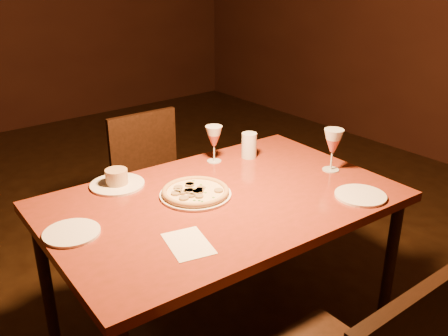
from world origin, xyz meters
TOP-DOWN VIEW (x-y plane):
  - floor at (0.00, 0.00)m, footprint 7.00×7.00m
  - dining_table at (0.12, -0.28)m, footprint 1.45×0.97m
  - chair_far at (0.29, 0.53)m, footprint 0.43×0.43m
  - pizza_plate at (0.04, -0.20)m, footprint 0.29×0.29m
  - ramekin_saucer at (-0.16, 0.09)m, footprint 0.23×0.23m
  - wine_glass_far at (0.33, 0.04)m, footprint 0.08×0.08m
  - wine_glass_right at (0.68, -0.38)m, footprint 0.09×0.09m
  - water_tumbler at (0.50, -0.02)m, footprint 0.07×0.07m
  - side_plate_left at (-0.48, -0.18)m, footprint 0.20×0.20m
  - side_plate_near at (0.56, -0.63)m, footprint 0.21×0.21m
  - menu_card at (-0.20, -0.49)m, footprint 0.18×0.23m

SIDE VIEW (x-z plane):
  - floor at x=0.00m, z-range 0.00..0.00m
  - chair_far at x=0.29m, z-range 0.06..0.91m
  - dining_table at x=0.12m, z-range 0.31..1.07m
  - menu_card at x=-0.20m, z-range 0.75..0.76m
  - side_plate_left at x=-0.48m, z-range 0.75..0.76m
  - side_plate_near at x=0.56m, z-range 0.75..0.77m
  - pizza_plate at x=0.04m, z-range 0.76..0.79m
  - ramekin_saucer at x=-0.16m, z-range 0.74..0.82m
  - water_tumbler at x=0.50m, z-range 0.75..0.88m
  - wine_glass_far at x=0.33m, z-range 0.75..0.93m
  - wine_glass_right at x=0.68m, z-range 0.75..0.95m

